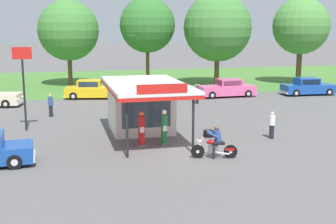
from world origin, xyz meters
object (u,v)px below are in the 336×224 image
object	(u,v)px
spare_tire_stack	(209,134)
bystander_leaning_by_kiosk	(154,104)
parked_car_back_row_far_left	(308,87)
roadside_pole_sign	(23,74)
motorcycle_with_rider	(215,145)
gas_pump_nearside	(141,130)
gas_pump_offside	(164,129)
bystander_strolling_foreground	(51,105)
parked_car_back_row_right	(93,90)
parked_car_back_row_centre_left	(227,89)
bystander_standing_back_lot	(272,125)
bystander_admiring_sedan	(197,93)

from	to	relation	value
spare_tire_stack	bystander_leaning_by_kiosk	bearing A→B (deg)	105.68
parked_car_back_row_far_left	roadside_pole_sign	bearing A→B (deg)	-160.10
motorcycle_with_rider	gas_pump_nearside	bearing A→B (deg)	136.17
bystander_leaning_by_kiosk	spare_tire_stack	xyz separation A→B (m)	(1.80, -6.43, -0.72)
parked_car_back_row_far_left	roadside_pole_sign	world-z (taller)	roadside_pole_sign
gas_pump_offside	spare_tire_stack	xyz separation A→B (m)	(2.85, 1.12, -0.68)
motorcycle_with_rider	bystander_strolling_foreground	bearing A→B (deg)	122.52
motorcycle_with_rider	bystander_strolling_foreground	xyz separation A→B (m)	(-7.64, 11.99, 0.17)
gas_pump_offside	parked_car_back_row_right	xyz separation A→B (m)	(-2.43, 16.47, -0.13)
parked_car_back_row_right	parked_car_back_row_centre_left	bearing A→B (deg)	-9.14
gas_pump_nearside	bystander_leaning_by_kiosk	distance (m)	7.88
parked_car_back_row_far_left	bystander_leaning_by_kiosk	bearing A→B (deg)	-157.99
gas_pump_nearside	motorcycle_with_rider	bearing A→B (deg)	-43.83
gas_pump_offside	bystander_standing_back_lot	size ratio (longest dim) A/B	1.24
bystander_leaning_by_kiosk	bystander_admiring_sedan	bearing A→B (deg)	43.37
parked_car_back_row_right	parked_car_back_row_far_left	xyz separation A→B (m)	(19.13, -2.59, -0.02)
parked_car_back_row_right	spare_tire_stack	distance (m)	16.24
parked_car_back_row_right	bystander_strolling_foreground	bearing A→B (deg)	-114.98
motorcycle_with_rider	roadside_pole_sign	bearing A→B (deg)	138.18
bystander_leaning_by_kiosk	bystander_strolling_foreground	xyz separation A→B (m)	(-6.90, 1.56, -0.07)
motorcycle_with_rider	bystander_leaning_by_kiosk	world-z (taller)	bystander_leaning_by_kiosk
parked_car_back_row_centre_left	bystander_admiring_sedan	distance (m)	4.60
parked_car_back_row_right	bystander_admiring_sedan	xyz separation A→B (m)	(7.95, -4.69, 0.11)
gas_pump_offside	bystander_strolling_foreground	world-z (taller)	gas_pump_offside
bystander_admiring_sedan	bystander_leaning_by_kiosk	world-z (taller)	bystander_leaning_by_kiosk
motorcycle_with_rider	bystander_admiring_sedan	bearing A→B (deg)	75.69
motorcycle_with_rider	spare_tire_stack	size ratio (longest dim) A/B	3.58
motorcycle_with_rider	parked_car_back_row_right	xyz separation A→B (m)	(-4.22, 19.34, 0.07)
bystander_standing_back_lot	gas_pump_offside	bearing A→B (deg)	179.21
bystander_admiring_sedan	spare_tire_stack	size ratio (longest dim) A/B	2.61
bystander_standing_back_lot	motorcycle_with_rider	bearing A→B (deg)	-147.15
bystander_admiring_sedan	bystander_standing_back_lot	world-z (taller)	bystander_admiring_sedan
parked_car_back_row_centre_left	roadside_pole_sign	distance (m)	19.09
bystander_leaning_by_kiosk	bystander_standing_back_lot	distance (m)	9.16
bystander_admiring_sedan	bystander_strolling_foreground	xyz separation A→B (m)	(-11.38, -2.67, -0.01)
motorcycle_with_rider	bystander_strolling_foreground	world-z (taller)	motorcycle_with_rider
motorcycle_with_rider	parked_car_back_row_centre_left	size ratio (longest dim) A/B	0.41
roadside_pole_sign	bystander_admiring_sedan	bearing A→B (deg)	27.22
motorcycle_with_rider	spare_tire_stack	world-z (taller)	motorcycle_with_rider
bystander_admiring_sedan	gas_pump_offside	bearing A→B (deg)	-115.11
bystander_strolling_foreground	bystander_standing_back_lot	bearing A→B (deg)	-37.55
gas_pump_nearside	roadside_pole_sign	xyz separation A→B (m)	(-6.04, 5.21, 2.52)
bystander_strolling_foreground	roadside_pole_sign	size ratio (longest dim) A/B	0.32
bystander_admiring_sedan	spare_tire_stack	xyz separation A→B (m)	(-2.67, -10.66, -0.65)
bystander_admiring_sedan	bystander_strolling_foreground	bearing A→B (deg)	-166.81
parked_car_back_row_centre_left	roadside_pole_sign	xyz separation A→B (m)	(-16.40, -9.40, 2.66)
gas_pump_nearside	bystander_strolling_foreground	world-z (taller)	gas_pump_nearside
gas_pump_nearside	parked_car_back_row_right	size ratio (longest dim) A/B	0.36
bystander_standing_back_lot	spare_tire_stack	distance (m)	3.53
parked_car_back_row_centre_left	motorcycle_with_rider	bearing A→B (deg)	-112.84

